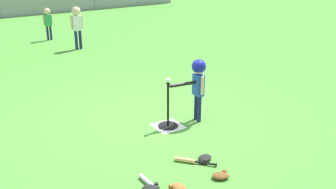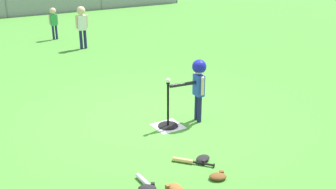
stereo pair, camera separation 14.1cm
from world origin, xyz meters
The scene contains 14 objects.
ground_plane centered at (0.00, 0.00, 0.00)m, with size 60.00×60.00×0.00m, color #478C33.
home_plate centered at (0.11, -0.40, 0.00)m, with size 0.44×0.44×0.01m, color white.
batting_tee centered at (0.11, -0.40, 0.12)m, with size 0.32×0.32×0.75m.
baseball_on_tee centered at (0.11, -0.40, 0.78)m, with size 0.07×0.07×0.07m, color white.
batter_child centered at (0.64, -0.46, 0.75)m, with size 0.62×0.30×1.05m.
fielder_near_right centered at (0.78, 5.20, 0.75)m, with size 0.35×0.23×1.17m.
fielder_deep_right centered at (0.46, 6.76, 0.62)m, with size 0.29×0.19×0.96m.
spare_bat_silver centered at (-1.00, -1.71, 0.03)m, with size 0.07×0.68×0.06m.
spare_bat_wood centered at (-0.27, -1.52, 0.03)m, with size 0.41×0.47×0.06m.
glove_by_plate centered at (-1.05, -1.80, 0.04)m, with size 0.27×0.25×0.07m.
glove_near_bats centered at (-0.07, -1.58, 0.04)m, with size 0.26×0.22×0.07m.
glove_tossed_aside centered at (-0.76, -1.97, 0.04)m, with size 0.17×0.22×0.07m.
glove_outfield_drop centered at (-0.17, -2.04, 0.04)m, with size 0.27×0.24×0.07m.
outfield_fence centered at (0.00, 11.55, 0.62)m, with size 16.06×0.06×1.15m.
Camera 2 is at (-2.98, -5.41, 2.77)m, focal length 43.03 mm.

